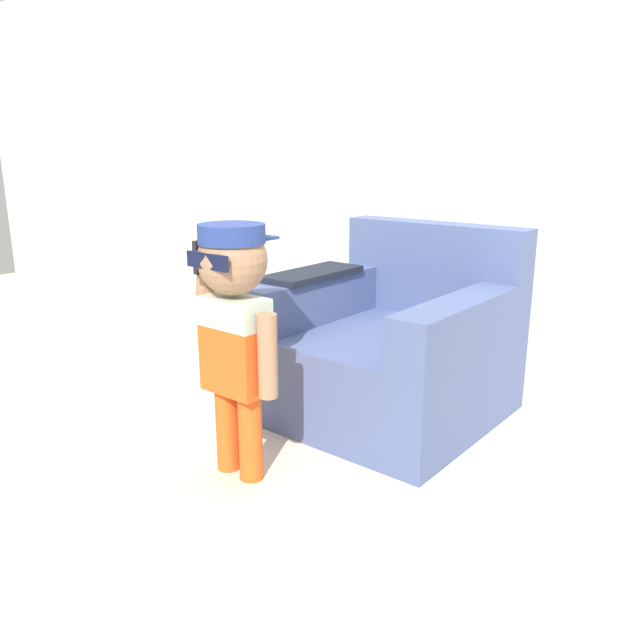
% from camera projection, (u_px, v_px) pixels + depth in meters
% --- Properties ---
extents(ground_plane, '(10.00, 10.00, 0.00)m').
position_uv_depth(ground_plane, '(333.00, 421.00, 3.03)').
color(ground_plane, beige).
extents(wall_back, '(10.00, 0.05, 2.60)m').
position_uv_depth(wall_back, '(434.00, 145.00, 3.34)').
color(wall_back, silver).
rests_on(wall_back, ground_plane).
extents(armchair, '(1.02, 1.03, 0.91)m').
position_uv_depth(armchair, '(391.00, 351.00, 3.07)').
color(armchair, '#475684').
rests_on(armchair, ground_plane).
extents(person_child, '(0.41, 0.31, 1.01)m').
position_uv_depth(person_child, '(235.00, 313.00, 2.37)').
color(person_child, '#E05119').
rests_on(person_child, ground_plane).
extents(side_table, '(0.36, 0.36, 0.49)m').
position_uv_depth(side_table, '(254.00, 334.00, 3.43)').
color(side_table, '#333333').
rests_on(side_table, ground_plane).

